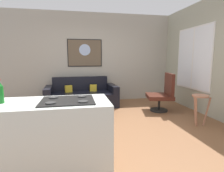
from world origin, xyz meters
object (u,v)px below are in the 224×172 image
Objects in this scene: armchair at (163,93)px; soda_bottle at (0,92)px; couch at (82,97)px; wall_painting at (85,53)px; bar_stool at (200,102)px; coffee_table at (84,103)px.

soda_bottle reaches higher than armchair.
couch is 7.61× the size of soda_bottle.
armchair is at bearing -38.48° from wall_painting.
soda_bottle is 3.94m from wall_painting.
bar_stool is 0.60× the size of wall_painting.
wall_painting is (-1.93, 1.53, 1.08)m from armchair.
wall_painting is at bearing 76.02° from couch.
coffee_table is 1.49× the size of bar_stool.
wall_painting reaches higher than couch.
couch is at bearing 73.00° from soda_bottle.
soda_bottle is at bearing -106.52° from wall_painting.
wall_painting is (-2.19, 2.66, 1.05)m from bar_stool.
wall_painting is at bearing 141.52° from armchair.
soda_bottle reaches higher than bar_stool.
armchair is 3.80m from soda_bottle.
coffee_table is at bearing 63.94° from soda_bottle.
soda_bottle is (-3.30, -1.09, 0.52)m from bar_stool.
couch is 2.15× the size of coffee_table.
armchair is at bearing -24.20° from couch.
wall_painting reaches higher than soda_bottle.
couch is 3.21× the size of bar_stool.
couch is at bearing 138.71° from bar_stool.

